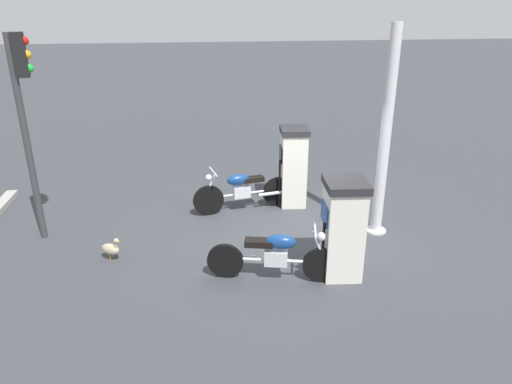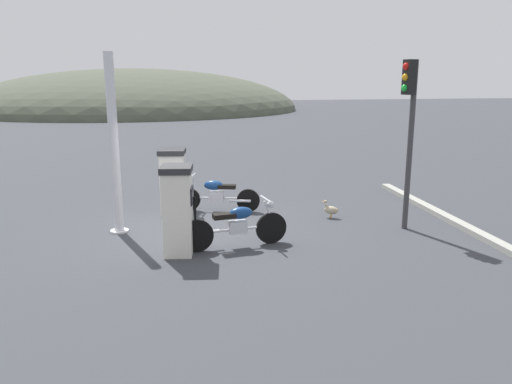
{
  "view_description": "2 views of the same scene",
  "coord_description": "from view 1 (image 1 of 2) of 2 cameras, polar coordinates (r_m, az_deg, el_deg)",
  "views": [
    {
      "loc": [
        2.14,
        7.61,
        3.98
      ],
      "look_at": [
        0.58,
        -0.59,
        0.69
      ],
      "focal_mm": 32.22,
      "sensor_mm": 36.0,
      "label": 1
    },
    {
      "loc": [
        -0.69,
        -10.68,
        3.33
      ],
      "look_at": [
        1.3,
        -0.43,
        0.9
      ],
      "focal_mm": 34.9,
      "sensor_mm": 36.0,
      "label": 2
    }
  ],
  "objects": [
    {
      "name": "roadside_traffic_light",
      "position": [
        8.89,
        -26.8,
        9.73
      ],
      "size": [
        0.39,
        0.27,
        3.68
      ],
      "color": "#38383A",
      "rests_on": "ground"
    },
    {
      "name": "motorcycle_far_pump",
      "position": [
        7.25,
        2.37,
        -7.76
      ],
      "size": [
        2.03,
        0.83,
        0.93
      ],
      "color": "black",
      "rests_on": "ground"
    },
    {
      "name": "motorcycle_near_pump",
      "position": [
        9.72,
        -1.72,
        0.29
      ],
      "size": [
        2.17,
        0.57,
        0.96
      ],
      "color": "black",
      "rests_on": "ground"
    },
    {
      "name": "canopy_support_pole",
      "position": [
        8.63,
        15.73,
        6.32
      ],
      "size": [
        0.4,
        0.4,
        3.83
      ],
      "color": "silver",
      "rests_on": "ground"
    },
    {
      "name": "wandering_duck",
      "position": [
        8.29,
        -17.58,
        -6.71
      ],
      "size": [
        0.4,
        0.34,
        0.43
      ],
      "color": "tan",
      "rests_on": "ground"
    },
    {
      "name": "fuel_pump_far",
      "position": [
        7.35,
        10.7,
        -4.41
      ],
      "size": [
        0.75,
        0.81,
        1.61
      ],
      "color": "silver",
      "rests_on": "ground"
    },
    {
      "name": "ground_plane",
      "position": [
        8.85,
        4.4,
        -5.31
      ],
      "size": [
        120.0,
        120.0,
        0.0
      ],
      "primitive_type": "plane",
      "color": "#383A3F"
    },
    {
      "name": "fuel_pump_near",
      "position": [
        9.94,
        4.64,
        3.2
      ],
      "size": [
        0.69,
        0.76,
        1.72
      ],
      "color": "silver",
      "rests_on": "ground"
    }
  ]
}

